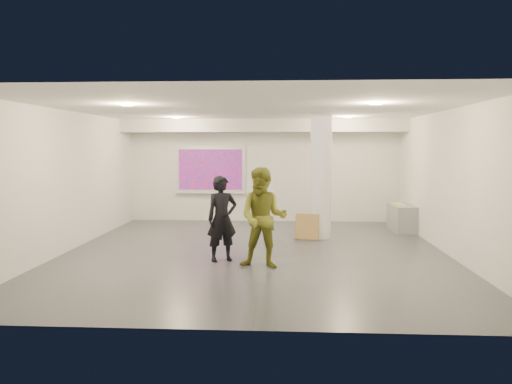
# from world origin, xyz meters

# --- Properties ---
(floor) EXTENTS (8.00, 9.00, 0.01)m
(floor) POSITION_xyz_m (0.00, 0.00, 0.00)
(floor) COLOR #3A3D42
(floor) RESTS_ON ground
(ceiling) EXTENTS (8.00, 9.00, 0.01)m
(ceiling) POSITION_xyz_m (0.00, 0.00, 3.00)
(ceiling) COLOR white
(ceiling) RESTS_ON floor
(wall_back) EXTENTS (8.00, 0.01, 3.00)m
(wall_back) POSITION_xyz_m (0.00, 4.50, 1.50)
(wall_back) COLOR silver
(wall_back) RESTS_ON floor
(wall_front) EXTENTS (8.00, 0.01, 3.00)m
(wall_front) POSITION_xyz_m (0.00, -4.50, 1.50)
(wall_front) COLOR silver
(wall_front) RESTS_ON floor
(wall_left) EXTENTS (0.01, 9.00, 3.00)m
(wall_left) POSITION_xyz_m (-4.00, 0.00, 1.50)
(wall_left) COLOR silver
(wall_left) RESTS_ON floor
(wall_right) EXTENTS (0.01, 9.00, 3.00)m
(wall_right) POSITION_xyz_m (4.00, 0.00, 1.50)
(wall_right) COLOR silver
(wall_right) RESTS_ON floor
(soffit_band) EXTENTS (8.00, 1.10, 0.36)m
(soffit_band) POSITION_xyz_m (0.00, 3.95, 2.82)
(soffit_band) COLOR silver
(soffit_band) RESTS_ON ceiling
(downlight_nw) EXTENTS (0.22, 0.22, 0.02)m
(downlight_nw) POSITION_xyz_m (-2.20, 2.50, 2.98)
(downlight_nw) COLOR #FACF92
(downlight_nw) RESTS_ON ceiling
(downlight_ne) EXTENTS (0.22, 0.22, 0.02)m
(downlight_ne) POSITION_xyz_m (2.20, 2.50, 2.98)
(downlight_ne) COLOR #FACF92
(downlight_ne) RESTS_ON ceiling
(downlight_sw) EXTENTS (0.22, 0.22, 0.02)m
(downlight_sw) POSITION_xyz_m (-2.20, -1.50, 2.98)
(downlight_sw) COLOR #FACF92
(downlight_sw) RESTS_ON ceiling
(downlight_se) EXTENTS (0.22, 0.22, 0.02)m
(downlight_se) POSITION_xyz_m (2.20, -1.50, 2.98)
(downlight_se) COLOR #FACF92
(downlight_se) RESTS_ON ceiling
(column) EXTENTS (0.52, 0.52, 3.00)m
(column) POSITION_xyz_m (1.50, 1.80, 1.50)
(column) COLOR white
(column) RESTS_ON floor
(projection_screen) EXTENTS (2.10, 0.13, 1.42)m
(projection_screen) POSITION_xyz_m (-1.60, 4.45, 1.53)
(projection_screen) COLOR silver
(projection_screen) RESTS_ON wall_back
(credenza) EXTENTS (0.54, 1.22, 0.70)m
(credenza) POSITION_xyz_m (3.72, 2.88, 0.35)
(credenza) COLOR gray
(credenza) RESTS_ON floor
(papers_stack) EXTENTS (0.31, 0.35, 0.02)m
(papers_stack) POSITION_xyz_m (3.70, 2.95, 0.71)
(papers_stack) COLOR white
(papers_stack) RESTS_ON credenza
(postit_pad) EXTENTS (0.23, 0.29, 0.03)m
(postit_pad) POSITION_xyz_m (3.68, 3.16, 0.71)
(postit_pad) COLOR #FFFB2B
(postit_pad) RESTS_ON credenza
(cardboard_back) EXTENTS (0.49, 0.13, 0.54)m
(cardboard_back) POSITION_xyz_m (1.14, 1.83, 0.27)
(cardboard_back) COLOR olive
(cardboard_back) RESTS_ON floor
(cardboard_front) EXTENTS (0.59, 0.30, 0.62)m
(cardboard_front) POSITION_xyz_m (1.17, 1.55, 0.31)
(cardboard_front) COLOR olive
(cardboard_front) RESTS_ON floor
(woman) EXTENTS (0.72, 0.62, 1.67)m
(woman) POSITION_xyz_m (-0.59, -0.82, 0.83)
(woman) COLOR black
(woman) RESTS_ON floor
(man) EXTENTS (0.99, 0.82, 1.86)m
(man) POSITION_xyz_m (0.23, -1.31, 0.93)
(man) COLOR olive
(man) RESTS_ON floor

